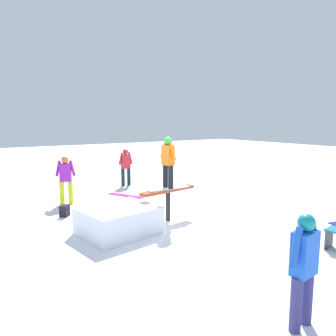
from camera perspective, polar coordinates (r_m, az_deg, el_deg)
The scene contains 9 objects.
ground_plane at distance 9.55m, azimuth 0.00°, elevation -9.09°, with size 60.00×60.00×0.00m, color white.
rail_feature at distance 9.36m, azimuth 0.00°, elevation -4.69°, with size 1.87×0.55×0.93m.
snow_kicker_ramp at distance 8.48m, azimuth -8.61°, elevation -9.04°, with size 1.80×1.50×0.69m, color white.
main_rider_on_rail at distance 9.19m, azimuth 0.00°, elevation 0.94°, with size 1.31×0.73×1.48m.
bystander_purple at distance 11.66m, azimuth -17.40°, elevation -1.58°, with size 0.65×0.38×1.65m.
bystander_blue at distance 4.98m, azimuth 22.57°, elevation -15.32°, with size 0.70×0.26×1.63m.
bystander_red at distance 14.42m, azimuth -7.38°, elevation 0.48°, with size 0.69×0.24×1.62m.
loose_snowboard_magenta at distance 12.63m, azimuth -7.44°, elevation -4.78°, with size 1.55×0.28×0.02m, color #CD1BA0.
backpack_on_snow at distance 10.36m, azimuth -17.57°, elevation -7.12°, with size 0.30×0.22×0.34m, color black.
Camera 1 is at (-5.01, -7.62, 2.86)m, focal length 35.00 mm.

